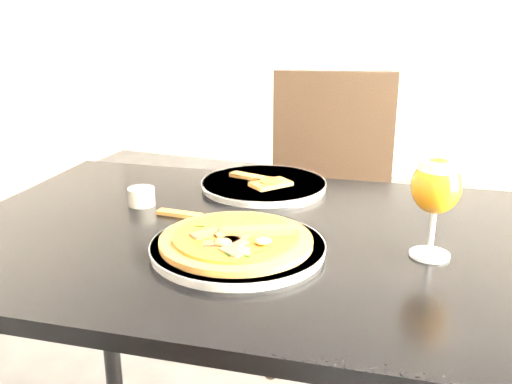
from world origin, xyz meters
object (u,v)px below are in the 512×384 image
at_px(dining_table, 253,273).
at_px(beer_glass, 437,187).
at_px(chair_far, 331,203).
at_px(pizza, 237,239).

xyz_separation_m(dining_table, beer_glass, (0.33, 0.00, 0.22)).
relative_size(dining_table, chair_far, 1.33).
relative_size(dining_table, beer_glass, 7.10).
height_order(dining_table, chair_far, chair_far).
height_order(chair_far, beer_glass, chair_far).
bearing_deg(pizza, chair_far, 92.42).
bearing_deg(chair_far, beer_glass, -80.10).
xyz_separation_m(chair_far, pizza, (0.04, -0.94, 0.25)).
relative_size(pizza, beer_glass, 1.53).
bearing_deg(beer_glass, dining_table, -179.22).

